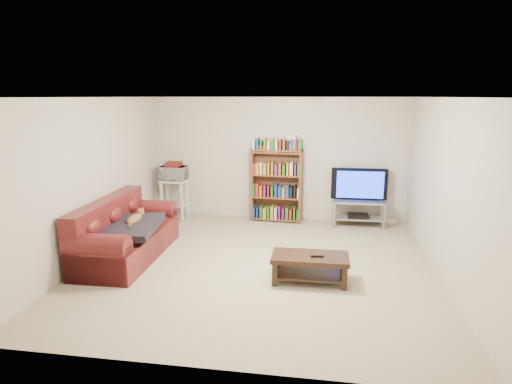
% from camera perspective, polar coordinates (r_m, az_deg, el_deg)
% --- Properties ---
extents(floor, '(5.00, 5.00, 0.00)m').
position_cam_1_polar(floor, '(6.36, 0.35, -9.64)').
color(floor, '#BBAC8B').
rests_on(floor, ground).
extents(ceiling, '(5.00, 5.00, 0.00)m').
position_cam_1_polar(ceiling, '(5.88, 0.38, 12.52)').
color(ceiling, white).
rests_on(ceiling, ground).
extents(wall_back, '(5.00, 0.00, 5.00)m').
position_cam_1_polar(wall_back, '(8.45, 2.85, 4.39)').
color(wall_back, beige).
rests_on(wall_back, ground).
extents(wall_front, '(5.00, 0.00, 5.00)m').
position_cam_1_polar(wall_front, '(3.64, -5.45, -6.89)').
color(wall_front, beige).
rests_on(wall_front, ground).
extents(wall_left, '(0.00, 5.00, 5.00)m').
position_cam_1_polar(wall_left, '(6.83, -20.87, 1.58)').
color(wall_left, beige).
rests_on(wall_left, ground).
extents(wall_right, '(0.00, 5.00, 5.00)m').
position_cam_1_polar(wall_right, '(6.17, 23.99, 0.20)').
color(wall_right, beige).
rests_on(wall_right, ground).
extents(sofa, '(0.94, 2.11, 0.90)m').
position_cam_1_polar(sofa, '(6.85, -17.31, -5.75)').
color(sofa, '#5A1717').
rests_on(sofa, floor).
extents(blanket, '(0.91, 1.12, 0.18)m').
position_cam_1_polar(blanket, '(6.59, -16.52, -4.48)').
color(blanket, black).
rests_on(blanket, sofa).
extents(cat, '(0.24, 0.58, 0.17)m').
position_cam_1_polar(cat, '(6.74, -15.89, -3.53)').
color(cat, brown).
rests_on(cat, sofa).
extents(coffee_table, '(1.01, 0.51, 0.37)m').
position_cam_1_polar(coffee_table, '(5.77, 7.20, -9.41)').
color(coffee_table, black).
rests_on(coffee_table, floor).
extents(remote, '(0.17, 0.07, 0.02)m').
position_cam_1_polar(remote, '(5.69, 8.15, -8.46)').
color(remote, black).
rests_on(remote, coffee_table).
extents(tv_stand, '(0.98, 0.45, 0.49)m').
position_cam_1_polar(tv_stand, '(8.34, 13.49, -2.16)').
color(tv_stand, '#999EA3').
rests_on(tv_stand, floor).
extents(television, '(1.05, 0.15, 0.60)m').
position_cam_1_polar(television, '(8.24, 13.65, 0.93)').
color(television, black).
rests_on(television, tv_stand).
extents(dvd_player, '(0.39, 0.28, 0.06)m').
position_cam_1_polar(dvd_player, '(8.38, 13.44, -3.09)').
color(dvd_player, black).
rests_on(dvd_player, tv_stand).
extents(bookshelf, '(1.00, 0.37, 1.42)m').
position_cam_1_polar(bookshelf, '(8.34, 2.77, 0.99)').
color(bookshelf, brown).
rests_on(bookshelf, floor).
extents(shelf_clutter, '(0.73, 0.24, 0.28)m').
position_cam_1_polar(shelf_clutter, '(8.21, 3.52, 6.40)').
color(shelf_clutter, silver).
rests_on(shelf_clutter, bookshelf).
extents(microwave_stand, '(0.52, 0.39, 0.80)m').
position_cam_1_polar(microwave_stand, '(8.65, -10.82, -0.27)').
color(microwave_stand, silver).
rests_on(microwave_stand, floor).
extents(microwave, '(0.51, 0.37, 0.27)m').
position_cam_1_polar(microwave, '(8.56, -10.94, 2.49)').
color(microwave, silver).
rests_on(microwave, microwave_stand).
extents(game_boxes, '(0.31, 0.27, 0.05)m').
position_cam_1_polar(game_boxes, '(8.54, -10.98, 3.56)').
color(game_boxes, maroon).
rests_on(game_boxes, microwave).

